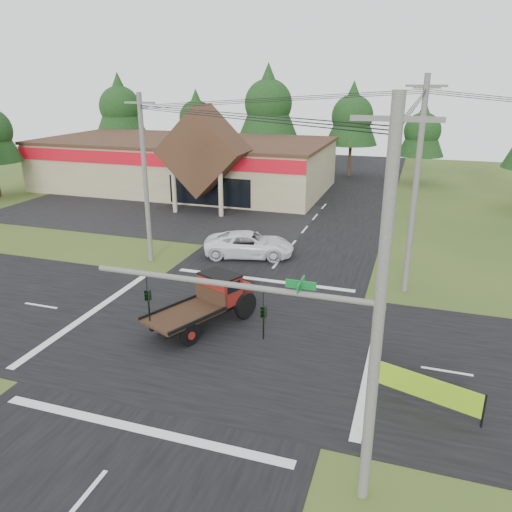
% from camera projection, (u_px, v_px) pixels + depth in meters
% --- Properties ---
extents(ground, '(120.00, 120.00, 0.00)m').
position_uv_depth(ground, '(218.00, 335.00, 23.16)').
color(ground, '#314A1A').
rests_on(ground, ground).
extents(road_ns, '(12.00, 120.00, 0.02)m').
position_uv_depth(road_ns, '(218.00, 335.00, 23.15)').
color(road_ns, black).
rests_on(road_ns, ground).
extents(road_ew, '(120.00, 12.00, 0.02)m').
position_uv_depth(road_ew, '(218.00, 335.00, 23.15)').
color(road_ew, black).
rests_on(road_ew, ground).
extents(parking_apron, '(28.00, 14.00, 0.02)m').
position_uv_depth(parking_apron, '(153.00, 213.00, 44.27)').
color(parking_apron, black).
rests_on(parking_apron, ground).
extents(cvs_building, '(30.40, 18.20, 9.19)m').
position_uv_depth(cvs_building, '(186.00, 163.00, 53.31)').
color(cvs_building, tan).
rests_on(cvs_building, ground).
extents(traffic_signal_mast, '(8.12, 0.24, 7.00)m').
position_uv_depth(traffic_signal_mast, '(310.00, 349.00, 13.26)').
color(traffic_signal_mast, '#595651').
rests_on(traffic_signal_mast, ground).
extents(utility_pole_nr, '(2.00, 0.30, 11.00)m').
position_uv_depth(utility_pole_nr, '(379.00, 317.00, 12.36)').
color(utility_pole_nr, '#595651').
rests_on(utility_pole_nr, ground).
extents(utility_pole_nw, '(2.00, 0.30, 10.50)m').
position_uv_depth(utility_pole_nw, '(145.00, 179.00, 30.86)').
color(utility_pole_nw, '#595651').
rests_on(utility_pole_nw, ground).
extents(utility_pole_ne, '(2.00, 0.30, 11.50)m').
position_uv_depth(utility_pole_ne, '(416.00, 187.00, 26.01)').
color(utility_pole_ne, '#595651').
rests_on(utility_pole_ne, ground).
extents(utility_pole_n, '(2.00, 0.30, 11.20)m').
position_uv_depth(utility_pole_n, '(420.00, 154.00, 38.60)').
color(utility_pole_n, '#595651').
rests_on(utility_pole_n, ground).
extents(tree_row_a, '(6.72, 6.72, 12.12)m').
position_uv_depth(tree_row_a, '(120.00, 105.00, 65.07)').
color(tree_row_a, '#332316').
rests_on(tree_row_a, ground).
extents(tree_row_b, '(5.60, 5.60, 10.10)m').
position_uv_depth(tree_row_b, '(196.00, 116.00, 64.38)').
color(tree_row_b, '#332316').
rests_on(tree_row_b, ground).
extents(tree_row_c, '(7.28, 7.28, 13.13)m').
position_uv_depth(tree_row_c, '(268.00, 101.00, 59.89)').
color(tree_row_c, '#332316').
rests_on(tree_row_c, ground).
extents(tree_row_d, '(6.16, 6.16, 11.11)m').
position_uv_depth(tree_row_d, '(352.00, 114.00, 58.30)').
color(tree_row_d, '#332316').
rests_on(tree_row_d, ground).
extents(tree_row_e, '(5.04, 5.04, 9.09)m').
position_uv_depth(tree_row_e, '(423.00, 129.00, 54.62)').
color(tree_row_e, '#332316').
rests_on(tree_row_e, ground).
extents(antique_flatbed_truck, '(4.33, 6.13, 2.40)m').
position_uv_depth(antique_flatbed_truck, '(203.00, 303.00, 23.61)').
color(antique_flatbed_truck, '#61140D').
rests_on(antique_flatbed_truck, ground).
extents(roadside_banner, '(3.70, 1.28, 1.31)m').
position_uv_depth(roadside_banner, '(428.00, 392.00, 17.81)').
color(roadside_banner, '#7BB217').
rests_on(roadside_banner, ground).
extents(white_pickup, '(6.38, 4.05, 1.64)m').
position_uv_depth(white_pickup, '(249.00, 244.00, 33.20)').
color(white_pickup, white).
rests_on(white_pickup, ground).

